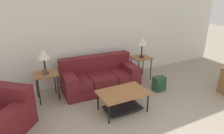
{
  "coord_description": "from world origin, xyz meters",
  "views": [
    {
      "loc": [
        -2.09,
        -1.28,
        2.4
      ],
      "look_at": [
        -0.17,
        2.46,
        0.8
      ],
      "focal_mm": 32.0,
      "sensor_mm": 36.0,
      "label": 1
    }
  ],
  "objects_px": {
    "couch": "(100,78)",
    "side_table_right": "(141,60)",
    "coffee_table": "(123,97)",
    "backpack": "(159,84)",
    "side_table_left": "(46,77)",
    "table_lamp_right": "(142,42)",
    "table_lamp_left": "(43,55)"
  },
  "relations": [
    {
      "from": "coffee_table",
      "to": "side_table_left",
      "type": "distance_m",
      "value": 1.82
    },
    {
      "from": "table_lamp_left",
      "to": "table_lamp_right",
      "type": "distance_m",
      "value": 2.63
    },
    {
      "from": "side_table_right",
      "to": "side_table_left",
      "type": "bearing_deg",
      "value": 180.0
    },
    {
      "from": "coffee_table",
      "to": "side_table_left",
      "type": "xyz_separation_m",
      "value": [
        -1.31,
        1.24,
        0.24
      ]
    },
    {
      "from": "couch",
      "to": "backpack",
      "type": "height_order",
      "value": "couch"
    },
    {
      "from": "couch",
      "to": "side_table_left",
      "type": "distance_m",
      "value": 1.35
    },
    {
      "from": "couch",
      "to": "table_lamp_right",
      "type": "relative_size",
      "value": 3.44
    },
    {
      "from": "table_lamp_left",
      "to": "table_lamp_right",
      "type": "xyz_separation_m",
      "value": [
        2.63,
        0.0,
        0.0
      ]
    },
    {
      "from": "backpack",
      "to": "couch",
      "type": "bearing_deg",
      "value": 148.46
    },
    {
      "from": "coffee_table",
      "to": "backpack",
      "type": "xyz_separation_m",
      "value": [
        1.32,
        0.41,
        -0.16
      ]
    },
    {
      "from": "coffee_table",
      "to": "table_lamp_left",
      "type": "distance_m",
      "value": 1.96
    },
    {
      "from": "side_table_left",
      "to": "side_table_right",
      "type": "bearing_deg",
      "value": 0.0
    },
    {
      "from": "table_lamp_left",
      "to": "side_table_left",
      "type": "bearing_deg",
      "value": 90.0
    },
    {
      "from": "couch",
      "to": "table_lamp_left",
      "type": "xyz_separation_m",
      "value": [
        -1.32,
        0.03,
        0.81
      ]
    },
    {
      "from": "side_table_right",
      "to": "coffee_table",
      "type": "bearing_deg",
      "value": -136.7
    },
    {
      "from": "side_table_right",
      "to": "table_lamp_right",
      "type": "relative_size",
      "value": 1.15
    },
    {
      "from": "side_table_left",
      "to": "table_lamp_left",
      "type": "xyz_separation_m",
      "value": [
        0.0,
        -0.0,
        0.53
      ]
    },
    {
      "from": "coffee_table",
      "to": "side_table_right",
      "type": "bearing_deg",
      "value": 43.3
    },
    {
      "from": "coffee_table",
      "to": "backpack",
      "type": "relative_size",
      "value": 2.82
    },
    {
      "from": "coffee_table",
      "to": "couch",
      "type": "bearing_deg",
      "value": 89.73
    },
    {
      "from": "side_table_right",
      "to": "backpack",
      "type": "relative_size",
      "value": 1.81
    },
    {
      "from": "side_table_left",
      "to": "table_lamp_left",
      "type": "height_order",
      "value": "table_lamp_left"
    },
    {
      "from": "couch",
      "to": "side_table_right",
      "type": "distance_m",
      "value": 1.34
    },
    {
      "from": "coffee_table",
      "to": "side_table_right",
      "type": "relative_size",
      "value": 1.56
    },
    {
      "from": "coffee_table",
      "to": "side_table_right",
      "type": "xyz_separation_m",
      "value": [
        1.32,
        1.24,
        0.24
      ]
    },
    {
      "from": "side_table_left",
      "to": "backpack",
      "type": "distance_m",
      "value": 2.79
    },
    {
      "from": "side_table_left",
      "to": "table_lamp_right",
      "type": "distance_m",
      "value": 2.68
    },
    {
      "from": "couch",
      "to": "side_table_right",
      "type": "bearing_deg",
      "value": 1.1
    },
    {
      "from": "side_table_left",
      "to": "side_table_right",
      "type": "relative_size",
      "value": 1.0
    },
    {
      "from": "coffee_table",
      "to": "backpack",
      "type": "distance_m",
      "value": 1.39
    },
    {
      "from": "couch",
      "to": "side_table_right",
      "type": "xyz_separation_m",
      "value": [
        1.31,
        0.03,
        0.28
      ]
    },
    {
      "from": "side_table_left",
      "to": "table_lamp_right",
      "type": "bearing_deg",
      "value": -0.0
    }
  ]
}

